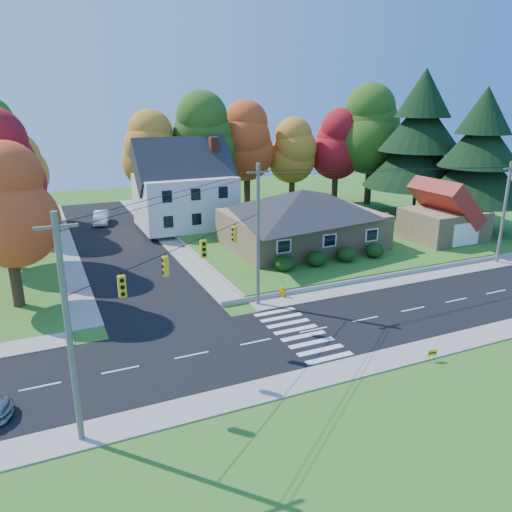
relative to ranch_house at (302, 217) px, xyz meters
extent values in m
plane|color=#3D7923|center=(-8.00, -16.00, -3.27)|extent=(120.00, 120.00, 0.00)
cube|color=black|center=(-8.00, -16.00, -3.26)|extent=(90.00, 8.00, 0.02)
cube|color=black|center=(-16.00, 10.00, -3.25)|extent=(8.00, 44.00, 0.02)
cube|color=#9C9A90|center=(-8.00, -11.00, -3.23)|extent=(90.00, 2.00, 0.08)
cube|color=#9C9A90|center=(-8.00, -21.00, -3.23)|extent=(90.00, 2.00, 0.08)
cube|color=#3D7923|center=(5.00, 5.00, -3.02)|extent=(30.00, 30.00, 0.50)
cube|color=tan|center=(0.00, 0.00, -1.17)|extent=(14.00, 10.00, 3.20)
pyramid|color=#26262B|center=(0.00, 0.00, 1.53)|extent=(14.60, 10.60, 2.20)
cube|color=silver|center=(-8.00, 12.00, 0.03)|extent=(10.00, 8.00, 5.60)
pyramid|color=#26262B|center=(-8.00, 12.00, 4.03)|extent=(10.40, 8.40, 2.40)
cube|color=brown|center=(-4.50, 12.00, 2.03)|extent=(0.90, 0.90, 9.60)
cube|color=tan|center=(14.00, -4.00, -1.27)|extent=(7.00, 6.00, 3.00)
pyramid|color=maroon|center=(14.00, -4.00, 1.03)|extent=(7.30, 6.30, 1.60)
cube|color=silver|center=(14.00, -7.05, -1.57)|extent=(3.20, 0.10, 2.20)
ellipsoid|color=#163A10|center=(-5.00, -6.20, -2.13)|extent=(1.70, 1.70, 1.27)
ellipsoid|color=#163A10|center=(-2.00, -6.20, -2.13)|extent=(1.70, 1.70, 1.27)
ellipsoid|color=#163A10|center=(1.00, -6.20, -2.13)|extent=(1.70, 1.70, 1.27)
ellipsoid|color=#163A10|center=(4.00, -6.20, -2.13)|extent=(1.70, 1.70, 1.27)
cylinder|color=#666059|center=(-22.50, -21.20, 1.73)|extent=(0.26, 0.26, 10.00)
cube|color=#666059|center=(-22.50, -21.20, 6.13)|extent=(1.60, 0.12, 0.12)
cylinder|color=#666059|center=(-9.50, -10.80, 1.73)|extent=(0.26, 0.26, 10.00)
cube|color=#666059|center=(-9.50, -10.80, 6.13)|extent=(1.60, 0.12, 0.12)
cylinder|color=#666059|center=(14.00, -10.80, 1.23)|extent=(0.26, 0.26, 9.00)
cube|color=#666059|center=(14.00, -10.80, 5.13)|extent=(1.60, 0.12, 0.12)
cube|color=gold|center=(-20.00, -19.20, 2.68)|extent=(0.34, 0.26, 1.00)
cube|color=gold|center=(-17.50, -17.20, 2.68)|extent=(0.26, 0.34, 1.00)
cube|color=gold|center=(-14.80, -15.05, 2.68)|extent=(0.34, 0.26, 1.00)
cube|color=gold|center=(-12.00, -12.80, 2.68)|extent=(0.26, 0.34, 1.00)
cylinder|color=black|center=(-16.00, -16.00, 3.33)|extent=(13.02, 10.43, 0.04)
cylinder|color=#3F2A19|center=(-10.00, 18.00, -0.07)|extent=(0.80, 0.80, 5.40)
sphere|color=#C77F26|center=(-10.00, 18.00, 3.83)|extent=(6.72, 6.72, 6.72)
sphere|color=#C77F26|center=(-10.00, 18.00, 5.51)|extent=(5.91, 5.91, 5.91)
sphere|color=#C77F26|center=(-10.00, 18.00, 7.19)|extent=(5.11, 5.11, 5.11)
cylinder|color=#3F2A19|center=(-4.00, 17.00, 0.38)|extent=(0.86, 0.86, 6.30)
sphere|color=#345D19|center=(-4.00, 17.00, 4.93)|extent=(7.84, 7.84, 7.84)
sphere|color=#345D19|center=(-4.00, 17.00, 6.89)|extent=(6.90, 6.90, 6.90)
sphere|color=#345D19|center=(-4.00, 17.00, 8.85)|extent=(5.96, 5.96, 5.96)
cylinder|color=#3F2A19|center=(2.00, 18.00, 0.16)|extent=(0.83, 0.83, 5.85)
sphere|color=#D4471D|center=(2.00, 18.00, 4.38)|extent=(7.28, 7.28, 7.28)
sphere|color=#D4471D|center=(2.00, 18.00, 6.20)|extent=(6.41, 6.41, 6.41)
sphere|color=#D4471D|center=(2.00, 18.00, 8.02)|extent=(5.53, 5.53, 5.53)
cylinder|color=#3F2A19|center=(8.00, 17.00, -0.29)|extent=(0.77, 0.77, 4.95)
sphere|color=#C77F26|center=(8.00, 17.00, 3.28)|extent=(6.16, 6.16, 6.16)
sphere|color=#C77F26|center=(8.00, 17.00, 4.82)|extent=(5.42, 5.42, 5.42)
sphere|color=#C77F26|center=(8.00, 17.00, 6.36)|extent=(4.68, 4.68, 4.68)
cylinder|color=#3F2A19|center=(14.00, 16.00, -0.07)|extent=(0.80, 0.80, 5.40)
sphere|color=#A3141B|center=(14.00, 16.00, 3.83)|extent=(6.72, 6.72, 6.72)
sphere|color=#A3141B|center=(14.00, 16.00, 5.51)|extent=(5.91, 5.91, 5.91)
sphere|color=#A3141B|center=(14.00, 16.00, 7.19)|extent=(5.11, 5.11, 5.11)
cylinder|color=#3F2A19|center=(18.00, 14.00, 0.61)|extent=(0.89, 0.89, 6.75)
sphere|color=#345D19|center=(18.00, 14.00, 5.48)|extent=(8.40, 8.40, 8.40)
sphere|color=#345D19|center=(18.00, 14.00, 7.58)|extent=(7.39, 7.39, 7.39)
sphere|color=#345D19|center=(18.00, 14.00, 9.68)|extent=(6.38, 6.38, 6.38)
cylinder|color=#3F2A19|center=(19.00, 6.00, -1.33)|extent=(0.40, 0.40, 2.88)
cone|color=black|center=(19.00, 6.00, 4.11)|extent=(12.80, 12.80, 6.72)
cone|color=black|center=(19.00, 6.00, 7.95)|extent=(9.60, 9.60, 6.08)
cone|color=black|center=(19.00, 6.00, 11.47)|extent=(6.40, 6.40, 5.44)
cylinder|color=#3F2A19|center=(20.00, -2.00, -1.51)|extent=(0.40, 0.40, 2.52)
cone|color=black|center=(20.00, -2.00, 3.25)|extent=(11.20, 11.20, 5.88)
cone|color=black|center=(20.00, -2.00, 6.61)|extent=(8.40, 8.40, 5.32)
cone|color=black|center=(20.00, -2.00, 9.69)|extent=(5.60, 5.60, 4.76)
cylinder|color=#3F2A19|center=(-25.00, -4.00, -0.79)|extent=(0.77, 0.77, 4.95)
sphere|color=#D4471D|center=(-25.00, -4.00, 2.78)|extent=(6.16, 6.16, 6.16)
sphere|color=#D4471D|center=(-25.00, -4.00, 4.32)|extent=(5.42, 5.42, 5.42)
sphere|color=#D4471D|center=(-25.00, -4.00, 5.86)|extent=(4.68, 4.68, 4.68)
cylinder|color=#3F2A19|center=(-26.00, 6.00, -0.34)|extent=(0.83, 0.83, 5.85)
cylinder|color=#3F2A19|center=(-25.00, 16.00, -0.57)|extent=(0.80, 0.80, 5.40)
sphere|color=#C77F26|center=(-25.00, 16.00, 3.33)|extent=(6.72, 6.72, 6.72)
sphere|color=#C77F26|center=(-25.00, 16.00, 5.01)|extent=(5.91, 5.91, 5.91)
sphere|color=#C77F26|center=(-25.00, 16.00, 6.69)|extent=(5.11, 5.11, 5.11)
imported|color=silver|center=(-16.28, 18.89, -2.50)|extent=(2.46, 4.73, 1.48)
cylinder|color=#DA9700|center=(-7.28, -10.36, -3.21)|extent=(0.40, 0.40, 0.11)
cylinder|color=#DA9700|center=(-7.28, -10.36, -2.88)|extent=(0.26, 0.26, 0.61)
sphere|color=#DA9700|center=(-7.28, -10.36, -2.52)|extent=(0.29, 0.29, 0.29)
cylinder|color=#DA9700|center=(-7.28, -10.36, -2.77)|extent=(0.51, 0.31, 0.13)
cylinder|color=black|center=(-4.18, -22.11, -3.03)|extent=(0.02, 0.02, 0.47)
cylinder|color=black|center=(-3.77, -22.11, -3.03)|extent=(0.02, 0.02, 0.47)
cube|color=yellow|center=(-3.97, -22.11, -2.75)|extent=(0.56, 0.14, 0.38)
camera|label=1|loc=(-23.06, -40.72, 10.64)|focal=35.00mm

